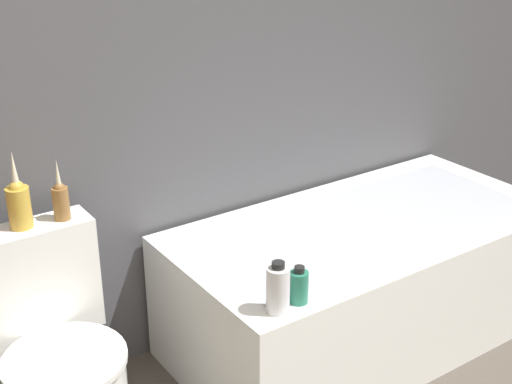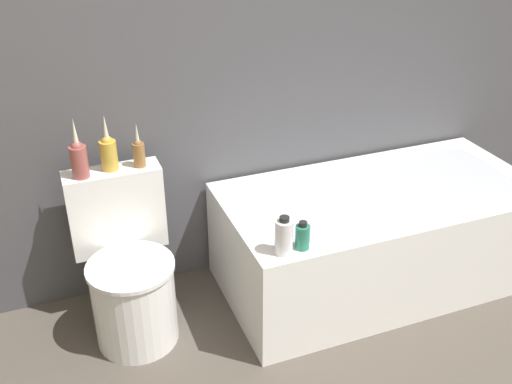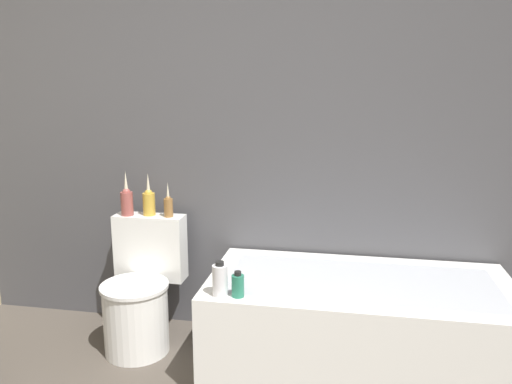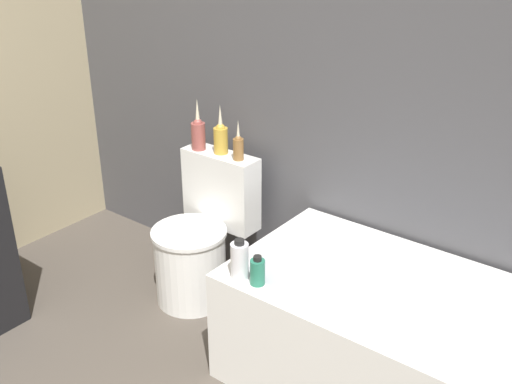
# 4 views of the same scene
# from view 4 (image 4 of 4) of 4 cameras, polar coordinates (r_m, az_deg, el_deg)

# --- Properties ---
(wall_back_tiled) EXTENTS (6.40, 0.06, 2.60)m
(wall_back_tiled) POSITION_cam_4_polar(r_m,az_deg,el_deg) (2.79, 6.37, 13.17)
(wall_back_tiled) COLOR #4C4C51
(wall_back_tiled) RESTS_ON ground_plane
(bathtub) EXTENTS (1.57, 0.77, 0.53)m
(bathtub) POSITION_cam_4_polar(r_m,az_deg,el_deg) (2.57, 15.21, -14.60)
(bathtub) COLOR white
(bathtub) RESTS_ON ground
(toilet) EXTENTS (0.43, 0.52, 0.75)m
(toilet) POSITION_cam_4_polar(r_m,az_deg,el_deg) (3.15, -5.37, -4.73)
(toilet) COLOR white
(toilet) RESTS_ON ground
(vase_gold) EXTENTS (0.07, 0.07, 0.27)m
(vase_gold) POSITION_cam_4_polar(r_m,az_deg,el_deg) (3.11, -5.53, 5.65)
(vase_gold) COLOR #994C47
(vase_gold) RESTS_ON toilet
(vase_silver) EXTENTS (0.07, 0.07, 0.26)m
(vase_silver) POSITION_cam_4_polar(r_m,az_deg,el_deg) (3.05, -3.38, 5.24)
(vase_silver) COLOR gold
(vase_silver) RESTS_ON toilet
(vase_bronze) EXTENTS (0.05, 0.05, 0.21)m
(vase_bronze) POSITION_cam_4_polar(r_m,az_deg,el_deg) (2.97, -1.69, 4.35)
(vase_bronze) COLOR olive
(vase_bronze) RESTS_ON toilet
(shampoo_bottle_tall) EXTENTS (0.07, 0.07, 0.17)m
(shampoo_bottle_tall) POSITION_cam_4_polar(r_m,az_deg,el_deg) (2.41, -1.57, -6.50)
(shampoo_bottle_tall) COLOR silver
(shampoo_bottle_tall) RESTS_ON bathtub
(shampoo_bottle_short) EXTENTS (0.06, 0.06, 0.13)m
(shampoo_bottle_short) POSITION_cam_4_polar(r_m,az_deg,el_deg) (2.38, 0.14, -7.57)
(shampoo_bottle_short) COLOR #267259
(shampoo_bottle_short) RESTS_ON bathtub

